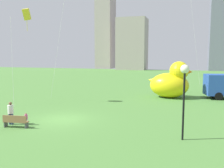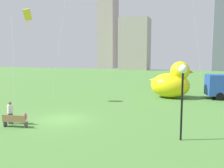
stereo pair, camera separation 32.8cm
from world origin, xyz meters
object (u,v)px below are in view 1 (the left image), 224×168
(park_bench, at_px, (15,121))
(kite_yellow, at_px, (26,15))
(person_adult, at_px, (11,112))
(lamppost, at_px, (184,80))
(person_child, at_px, (26,118))
(giant_inflatable_duck, at_px, (171,82))

(park_bench, bearing_deg, kite_yellow, 120.10)
(person_adult, bearing_deg, lamppost, 1.71)
(person_child, xyz_separation_m, kite_yellow, (-4.97, 7.27, 8.70))
(person_adult, xyz_separation_m, person_child, (1.18, 0.18, -0.42))
(park_bench, xyz_separation_m, person_child, (0.30, 0.78, 0.02))
(park_bench, height_order, person_child, person_child)
(person_adult, bearing_deg, giant_inflatable_duck, 55.59)
(giant_inflatable_duck, bearing_deg, person_adult, -124.41)
(person_adult, distance_m, giant_inflatable_duck, 18.42)
(person_child, xyz_separation_m, giant_inflatable_duck, (9.22, 14.99, 1.35))
(giant_inflatable_duck, height_order, lamppost, lamppost)
(lamppost, bearing_deg, park_bench, -175.12)
(park_bench, xyz_separation_m, lamppost, (11.24, 0.96, 3.12))
(park_bench, relative_size, giant_inflatable_duck, 0.34)
(giant_inflatable_duck, height_order, kite_yellow, kite_yellow)
(person_adult, relative_size, giant_inflatable_duck, 0.32)
(person_adult, relative_size, kite_yellow, 0.17)
(park_bench, bearing_deg, lamppost, 4.88)
(park_bench, distance_m, giant_inflatable_duck, 18.48)
(person_child, height_order, kite_yellow, kite_yellow)
(person_adult, xyz_separation_m, giant_inflatable_duck, (10.40, 15.18, 0.93))
(park_bench, bearing_deg, person_child, 68.84)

